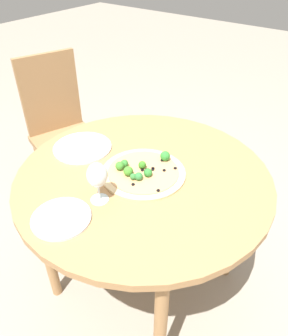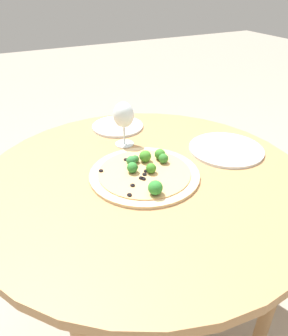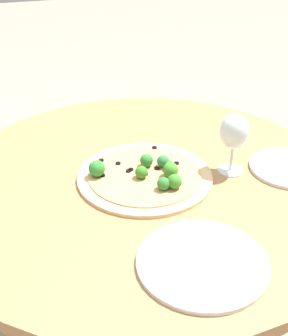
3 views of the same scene
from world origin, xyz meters
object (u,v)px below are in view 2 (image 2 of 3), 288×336
at_px(pizza, 145,173).
at_px(plate_near, 226,149).
at_px(wine_glass, 124,116).
at_px(plate_far, 118,126).

height_order(pizza, plate_near, pizza).
relative_size(pizza, wine_glass, 2.12).
height_order(pizza, wine_glass, wine_glass).
relative_size(wine_glass, plate_near, 0.62).
distance_m(wine_glass, plate_near, 0.40).
bearing_deg(plate_near, plate_far, 36.54).
xyz_separation_m(plate_near, plate_far, (0.37, 0.28, 0.00)).
height_order(plate_near, plate_far, same).
distance_m(pizza, plate_near, 0.35).
relative_size(pizza, plate_far, 1.67).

